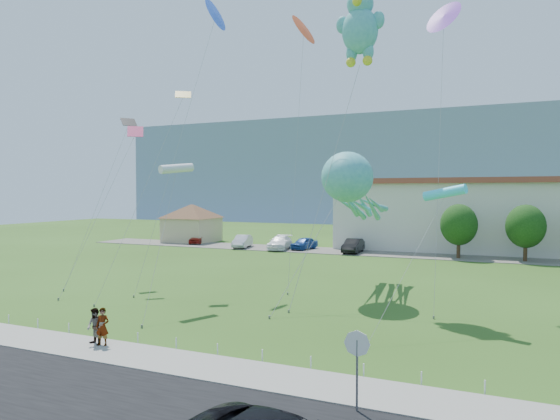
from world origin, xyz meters
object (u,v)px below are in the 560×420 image
object	(u,v)px
parked_car_white	(280,243)
teddy_bear_kite	(360,25)
stop_sign	(357,351)
octopus_kite	(352,188)
parked_car_silver	(242,241)
pedestrian_left	(103,327)
parked_car_blue	(304,243)
pedestrian_right	(95,326)
pavilion	(192,219)
parked_car_black	(353,246)
parked_car_red	(197,238)

from	to	relation	value
parked_car_white	teddy_bear_kite	bearing A→B (deg)	-65.10
stop_sign	octopus_kite	xyz separation A→B (m)	(-4.75, 17.02, 5.04)
parked_car_white	parked_car_silver	bearing A→B (deg)	171.36
stop_sign	octopus_kite	world-z (taller)	octopus_kite
pedestrian_left	parked_car_blue	bearing A→B (deg)	84.37
teddy_bear_kite	stop_sign	bearing A→B (deg)	-75.87
octopus_kite	teddy_bear_kite	size ratio (longest dim) A/B	0.69
pedestrian_right	parked_car_white	world-z (taller)	pedestrian_right
pavilion	parked_car_blue	size ratio (longest dim) A/B	2.26
pavilion	parked_car_silver	bearing A→B (deg)	-22.36
pavilion	teddy_bear_kite	xyz separation A→B (m)	(29.27, -25.40, 14.14)
pedestrian_left	stop_sign	bearing A→B (deg)	-22.29
parked_car_black	teddy_bear_kite	size ratio (longest dim) A/B	0.24
parked_car_silver	parked_car_black	distance (m)	13.48
parked_car_red	octopus_kite	bearing A→B (deg)	-58.94
parked_car_white	pedestrian_right	bearing A→B (deg)	-88.55
parked_car_white	pavilion	bearing A→B (deg)	155.38
pedestrian_right	parked_car_black	distance (m)	36.56
parked_car_red	teddy_bear_kite	distance (m)	39.30
pedestrian_right	octopus_kite	size ratio (longest dim) A/B	0.12
pedestrian_left	octopus_kite	size ratio (longest dim) A/B	0.12
parked_car_silver	pavilion	bearing A→B (deg)	144.72
pedestrian_right	parked_car_blue	xyz separation A→B (m)	(-4.48, 37.43, -0.13)
pedestrian_left	parked_car_white	xyz separation A→B (m)	(-7.43, 36.40, -0.08)
parked_car_white	parked_car_blue	world-z (taller)	parked_car_white
pedestrian_right	parked_car_silver	size ratio (longest dim) A/B	0.35
pedestrian_left	parked_car_black	world-z (taller)	pedestrian_left
pavilion	parked_car_white	world-z (taller)	pavilion
parked_car_blue	parked_car_black	distance (m)	6.12
pedestrian_right	parked_car_white	size ratio (longest dim) A/B	0.30
parked_car_black	pavilion	bearing A→B (deg)	169.07
parked_car_silver	pedestrian_left	bearing A→B (deg)	-84.27
pavilion	teddy_bear_kite	distance (m)	41.25
parked_car_red	octopus_kite	size ratio (longest dim) A/B	0.28
stop_sign	parked_car_silver	size ratio (longest dim) A/B	0.56
octopus_kite	parked_car_red	bearing A→B (deg)	139.01
pavilion	pedestrian_left	bearing A→B (deg)	-61.40
stop_sign	parked_car_red	size ratio (longest dim) A/B	0.65
stop_sign	parked_car_silver	xyz separation A→B (m)	(-23.78, 38.21, -1.08)
parked_car_white	pedestrian_left	bearing A→B (deg)	-87.99
pavilion	parked_car_red	world-z (taller)	pavilion
pedestrian_left	teddy_bear_kite	distance (m)	23.24
parked_car_red	parked_car_white	bearing A→B (deg)	-26.23
pedestrian_right	octopus_kite	bearing A→B (deg)	79.09
pavilion	parked_car_blue	xyz separation A→B (m)	(17.14, -2.94, -2.27)
stop_sign	teddy_bear_kite	distance (m)	23.11
parked_car_blue	octopus_kite	size ratio (longest dim) A/B	0.30
pedestrian_right	parked_car_black	bearing A→B (deg)	101.76
parked_car_silver	octopus_kite	xyz separation A→B (m)	(19.03, -21.19, 6.11)
parked_car_red	teddy_bear_kite	xyz separation A→B (m)	(27.06, -23.27, 16.45)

